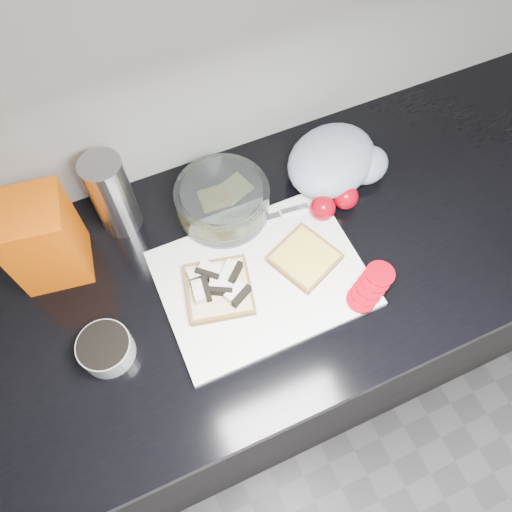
{
  "coord_description": "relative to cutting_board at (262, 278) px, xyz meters",
  "views": [
    {
      "loc": [
        -0.21,
        0.76,
        1.81
      ],
      "look_at": [
        -0.02,
        1.19,
        0.95
      ],
      "focal_mm": 35.0,
      "sensor_mm": 36.0,
      "label": 1
    }
  ],
  "objects": [
    {
      "name": "tub_lid",
      "position": [
        -0.1,
        0.1,
        -0.0
      ],
      "size": [
        0.09,
        0.09,
        0.01
      ],
      "primitive_type": "cylinder",
      "rotation": [
        0.0,
        0.0,
        -0.12
      ],
      "color": "white",
      "rests_on": "countertop"
    },
    {
      "name": "cutting_board",
      "position": [
        0.0,
        0.0,
        0.0
      ],
      "size": [
        0.4,
        0.3,
        0.01
      ],
      "primitive_type": "cube",
      "color": "white",
      "rests_on": "countertop"
    },
    {
      "name": "steel_canister",
      "position": [
        -0.22,
        0.25,
        0.09
      ],
      "size": [
        0.08,
        0.08,
        0.2
      ],
      "primitive_type": "cylinder",
      "color": "#A3A2A7",
      "rests_on": "countertop"
    },
    {
      "name": "grocery_bag",
      "position": [
        0.26,
        0.18,
        0.04
      ],
      "size": [
        0.27,
        0.25,
        0.1
      ],
      "rotation": [
        0.0,
        0.0,
        0.42
      ],
      "color": "#A3B3C9",
      "rests_on": "countertop"
    },
    {
      "name": "tomato_slices",
      "position": [
        0.18,
        -0.11,
        0.02
      ],
      "size": [
        0.13,
        0.1,
        0.02
      ],
      "rotation": [
        0.0,
        0.0,
        -0.01
      ],
      "color": "#9C0311",
      "rests_on": "cutting_board"
    },
    {
      "name": "bread_bag",
      "position": [
        -0.36,
        0.2,
        0.09
      ],
      "size": [
        0.14,
        0.14,
        0.2
      ],
      "primitive_type": "cube",
      "rotation": [
        0.0,
        0.0,
        -0.16
      ],
      "color": "#FD5404",
      "rests_on": "countertop"
    },
    {
      "name": "knife",
      "position": [
        0.09,
        0.12,
        0.01
      ],
      "size": [
        0.19,
        0.03,
        0.01
      ],
      "rotation": [
        0.0,
        0.0,
        -0.11
      ],
      "color": "silver",
      "rests_on": "cutting_board"
    },
    {
      "name": "bread_left",
      "position": [
        -0.09,
        0.01,
        0.02
      ],
      "size": [
        0.16,
        0.16,
        0.04
      ],
      "rotation": [
        0.0,
        0.0,
        -0.22
      ],
      "color": "#CBB78F",
      "rests_on": "cutting_board"
    },
    {
      "name": "seed_tub",
      "position": [
        -0.32,
        -0.02,
        0.02
      ],
      "size": [
        0.1,
        0.1,
        0.05
      ],
      "color": "#969B9B",
      "rests_on": "countertop"
    },
    {
      "name": "bread_right",
      "position": [
        0.09,
        0.0,
        0.01
      ],
      "size": [
        0.16,
        0.16,
        0.02
      ],
      "rotation": [
        0.0,
        0.0,
        0.41
      ],
      "color": "#CBB78F",
      "rests_on": "cutting_board"
    },
    {
      "name": "whole_tomatoes",
      "position": [
        0.21,
        0.09,
        0.02
      ],
      "size": [
        0.11,
        0.06,
        0.06
      ],
      "rotation": [
        0.0,
        0.0,
        0.42
      ],
      "color": "#9C0311",
      "rests_on": "countertop"
    },
    {
      "name": "glass_bowl",
      "position": [
        -0.01,
        0.18,
        0.03
      ],
      "size": [
        0.2,
        0.2,
        0.08
      ],
      "rotation": [
        0.0,
        0.0,
        -0.04
      ],
      "color": "silver",
      "rests_on": "countertop"
    },
    {
      "name": "countertop",
      "position": [
        0.02,
        0.04,
        -0.03
      ],
      "size": [
        3.5,
        0.64,
        0.04
      ],
      "primitive_type": "cube",
      "color": "black",
      "rests_on": "base_cabinet"
    },
    {
      "name": "base_cabinet",
      "position": [
        0.02,
        0.04,
        -0.48
      ],
      "size": [
        3.5,
        0.6,
        0.86
      ],
      "primitive_type": "cube",
      "color": "black",
      "rests_on": "ground"
    }
  ]
}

